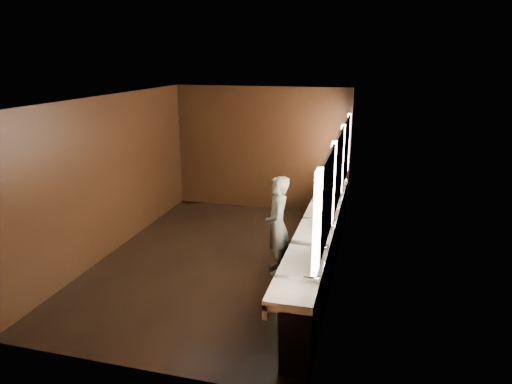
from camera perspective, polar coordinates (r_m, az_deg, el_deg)
floor at (r=8.12m, az=-4.63°, el=-8.42°), size 6.00×6.00×0.00m
ceiling at (r=7.39m, az=-5.14°, el=11.65°), size 4.00×6.00×0.02m
wall_back at (r=10.44m, az=0.64°, el=5.41°), size 4.00×0.02×2.80m
wall_front at (r=5.08m, az=-16.32°, el=-7.70°), size 4.00×0.02×2.80m
wall_left at (r=8.51m, az=-17.69°, el=2.00°), size 0.02×6.00×2.80m
wall_right at (r=7.24m, az=10.23°, el=0.04°), size 0.02×6.00×2.80m
sink_counter at (r=7.56m, az=8.31°, el=-6.43°), size 0.55×5.40×1.01m
mirror_band at (r=7.15m, az=10.22°, el=2.74°), size 0.06×5.03×1.15m
person at (r=7.37m, az=2.69°, el=-4.19°), size 0.53×0.67×1.63m
trash_bin at (r=6.18m, az=4.20°, el=-14.41°), size 0.42×0.42×0.50m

